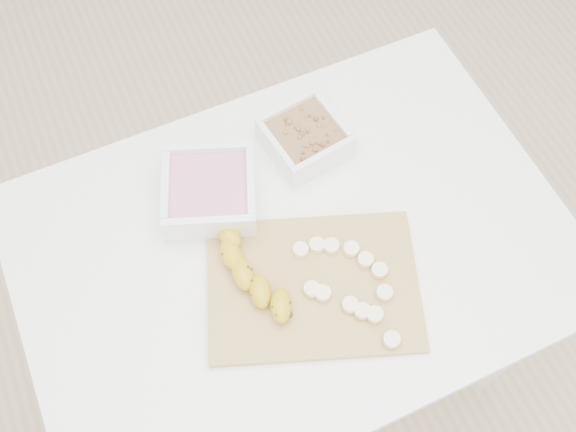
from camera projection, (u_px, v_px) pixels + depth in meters
name	position (u px, v px, depth m)	size (l,w,h in m)	color
ground	(292.00, 352.00, 1.84)	(3.50, 3.50, 0.00)	#C6AD89
table	(294.00, 264.00, 1.26)	(1.00, 0.70, 0.75)	white
bowl_yogurt	(210.00, 192.00, 1.18)	(0.22, 0.22, 0.08)	white
bowl_granola	(305.00, 138.00, 1.24)	(0.16, 0.16, 0.07)	white
cutting_board	(313.00, 286.00, 1.13)	(0.37, 0.26, 0.01)	tan
banana	(252.00, 273.00, 1.11)	(0.06, 0.22, 0.04)	gold
banana_slices	(349.00, 281.00, 1.12)	(0.15, 0.24, 0.02)	#FBEEBD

